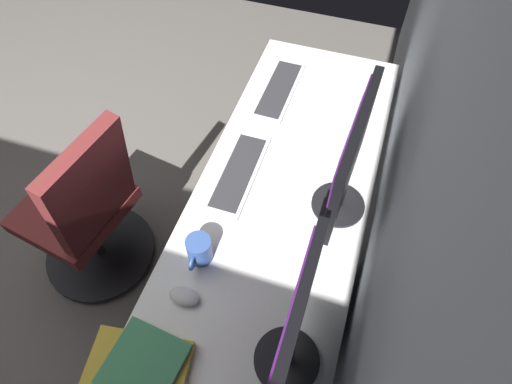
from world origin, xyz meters
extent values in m
cube|color=#8C939E|center=(0.00, 2.04, 1.30)|extent=(4.74, 0.10, 2.60)
cube|color=white|center=(0.06, 1.64, 0.71)|extent=(2.17, 0.66, 0.03)
cylinder|color=silver|center=(-0.97, 1.37, 0.35)|extent=(0.05, 0.05, 0.70)
cylinder|color=silver|center=(-0.97, 1.91, 0.35)|extent=(0.05, 0.05, 0.70)
cube|color=white|center=(0.19, 1.67, 0.35)|extent=(0.40, 0.50, 0.69)
cube|color=silver|center=(0.19, 1.42, 0.35)|extent=(0.37, 0.01, 0.61)
cylinder|color=black|center=(-0.13, 1.85, 0.74)|extent=(0.20, 0.20, 0.01)
cylinder|color=black|center=(-0.13, 1.85, 0.79)|extent=(0.04, 0.04, 0.10)
cube|color=black|center=(-0.13, 1.85, 1.02)|extent=(0.49, 0.06, 0.35)
cube|color=#4C1960|center=(-0.12, 1.84, 1.02)|extent=(0.45, 0.03, 0.31)
cylinder|color=black|center=(0.48, 1.82, 0.74)|extent=(0.20, 0.20, 0.01)
cylinder|color=black|center=(0.48, 1.82, 0.79)|extent=(0.04, 0.04, 0.10)
cube|color=black|center=(0.48, 1.82, 0.99)|extent=(0.55, 0.03, 0.29)
cube|color=#4C1960|center=(0.48, 1.81, 0.99)|extent=(0.51, 0.01, 0.25)
cube|color=silver|center=(-0.15, 1.45, 0.74)|extent=(0.42, 0.14, 0.02)
cube|color=#2D2D30|center=(-0.15, 1.45, 0.75)|extent=(0.38, 0.11, 0.00)
cube|color=silver|center=(-0.66, 1.46, 0.74)|extent=(0.42, 0.15, 0.02)
cube|color=#2D2D30|center=(-0.66, 1.46, 0.75)|extent=(0.38, 0.12, 0.00)
ellipsoid|color=silver|center=(0.39, 1.45, 0.75)|extent=(0.06, 0.10, 0.03)
cube|color=gold|center=(0.63, 1.41, 0.75)|extent=(0.23, 0.32, 0.03)
cube|color=#3D8456|center=(0.62, 1.43, 0.77)|extent=(0.23, 0.23, 0.02)
cylinder|color=#335193|center=(0.23, 1.44, 0.78)|extent=(0.09, 0.09, 0.10)
torus|color=#335193|center=(0.29, 1.44, 0.79)|extent=(0.06, 0.01, 0.06)
cube|color=maroon|center=(0.07, 0.73, 0.46)|extent=(0.50, 0.49, 0.07)
cube|color=maroon|center=(0.11, 0.94, 0.74)|extent=(0.41, 0.19, 0.50)
cylinder|color=black|center=(0.07, 0.73, 0.24)|extent=(0.05, 0.05, 0.37)
cylinder|color=black|center=(0.07, 0.73, 0.04)|extent=(0.56, 0.56, 0.03)
camera|label=1|loc=(0.82, 1.84, 2.09)|focal=30.24mm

